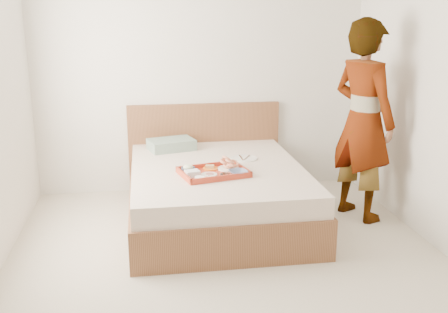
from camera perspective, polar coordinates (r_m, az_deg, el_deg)
name	(u,v)px	position (r m, az deg, el deg)	size (l,w,h in m)	color
ground	(232,270)	(4.08, 0.89, -12.26)	(3.50, 4.00, 0.01)	beige
wall_back	(201,71)	(5.63, -2.58, 9.34)	(3.50, 0.01, 2.60)	silver
wall_front	(336,199)	(1.78, 12.12, -4.59)	(3.50, 0.01, 2.60)	silver
bed	(217,194)	(4.89, -0.76, -4.07)	(1.65, 2.00, 0.53)	brown
headboard	(204,146)	(5.75, -2.15, 1.11)	(1.65, 0.06, 0.95)	brown
pillow	(171,144)	(5.41, -5.76, 1.32)	(0.45, 0.31, 0.11)	gray
tray	(213,172)	(4.55, -1.16, -1.70)	(0.56, 0.41, 0.05)	red
prawn_plate	(229,168)	(4.67, 0.50, -1.31)	(0.19, 0.19, 0.01)	white
navy_bowl_big	(238,173)	(4.50, 1.56, -1.77)	(0.16, 0.16, 0.04)	navy
sauce_dish	(225,176)	(4.44, 0.09, -2.09)	(0.08, 0.08, 0.03)	black
meat_plate	(209,175)	(4.50, -1.64, -1.99)	(0.14, 0.14, 0.01)	white
bread_plate	(210,168)	(4.68, -1.49, -1.30)	(0.14, 0.14, 0.01)	orange
salad_bowl	(188,169)	(4.60, -3.93, -1.42)	(0.12, 0.12, 0.04)	navy
plastic_tub	(192,173)	(4.47, -3.47, -1.85)	(0.12, 0.10, 0.05)	silver
cheese_round	(200,178)	(4.37, -2.69, -2.41)	(0.08, 0.08, 0.03)	white
dinner_plate	(244,158)	(5.05, 2.21, -0.20)	(0.26, 0.26, 0.01)	white
person	(363,121)	(4.99, 14.93, 3.76)	(0.68, 0.45, 1.86)	beige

